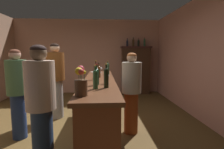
{
  "coord_description": "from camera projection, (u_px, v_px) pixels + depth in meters",
  "views": [
    {
      "loc": [
        0.51,
        -3.16,
        1.47
      ],
      "look_at": [
        0.7,
        0.0,
        1.09
      ],
      "focal_mm": 27.44,
      "sensor_mm": 36.0,
      "label": 1
    }
  ],
  "objects": [
    {
      "name": "display_bottle_center",
      "position": [
        139.0,
        43.0,
        6.21
      ],
      "size": [
        0.08,
        0.08,
        0.29
      ],
      "color": "black",
      "rests_on": "display_cabinet"
    },
    {
      "name": "wall_right",
      "position": [
        217.0,
        59.0,
        3.27
      ],
      "size": [
        0.12,
        6.77,
        2.73
      ],
      "primitive_type": "cube",
      "color": "tan",
      "rests_on": "ground"
    },
    {
      "name": "wine_bottle_malbec",
      "position": [
        99.0,
        71.0,
        3.3
      ],
      "size": [
        0.07,
        0.07,
        0.29
      ],
      "color": "#4E2C12",
      "rests_on": "bar_counter"
    },
    {
      "name": "patron_in_grey",
      "position": [
        56.0,
        78.0,
        3.89
      ],
      "size": [
        0.4,
        0.4,
        1.7
      ],
      "rotation": [
        0.0,
        0.0,
        -0.8
      ],
      "color": "gray",
      "rests_on": "ground"
    },
    {
      "name": "wine_bottle_pinot",
      "position": [
        108.0,
        68.0,
        3.81
      ],
      "size": [
        0.07,
        0.07,
        0.3
      ],
      "color": "#29482E",
      "rests_on": "bar_counter"
    },
    {
      "name": "bar_counter",
      "position": [
        100.0,
        106.0,
        3.15
      ],
      "size": [
        0.54,
        3.02,
        1.01
      ],
      "color": "brown",
      "rests_on": "ground"
    },
    {
      "name": "patron_tall",
      "position": [
        41.0,
        104.0,
        2.09
      ],
      "size": [
        0.35,
        0.35,
        1.58
      ],
      "rotation": [
        0.0,
        0.0,
        1.21
      ],
      "color": "navy",
      "rests_on": "ground"
    },
    {
      "name": "wine_glass_mid",
      "position": [
        107.0,
        76.0,
        2.63
      ],
      "size": [
        0.08,
        0.08,
        0.16
      ],
      "color": "white",
      "rests_on": "bar_counter"
    },
    {
      "name": "display_bottle_midright",
      "position": [
        145.0,
        42.0,
        6.22
      ],
      "size": [
        0.07,
        0.07,
        0.32
      ],
      "color": "#284D32",
      "rests_on": "display_cabinet"
    },
    {
      "name": "wine_bottle_chardonnay",
      "position": [
        95.0,
        78.0,
        2.23
      ],
      "size": [
        0.06,
        0.06,
        0.31
      ],
      "color": "#28512E",
      "rests_on": "bar_counter"
    },
    {
      "name": "floor",
      "position": [
        76.0,
        131.0,
        3.28
      ],
      "size": [
        8.65,
        8.65,
        0.0
      ],
      "primitive_type": "plane",
      "color": "brown",
      "rests_on": "ground"
    },
    {
      "name": "patron_by_cabinet",
      "position": [
        17.0,
        90.0,
        2.92
      ],
      "size": [
        0.33,
        0.33,
        1.55
      ],
      "rotation": [
        0.0,
        0.0,
        0.21
      ],
      "color": "navy",
      "rests_on": "ground"
    },
    {
      "name": "wine_bottle_syrah",
      "position": [
        96.0,
        71.0,
        3.07
      ],
      "size": [
        0.07,
        0.07,
        0.34
      ],
      "color": "#47281B",
      "rests_on": "bar_counter"
    },
    {
      "name": "wall_back",
      "position": [
        89.0,
        57.0,
        6.47
      ],
      "size": [
        5.43,
        0.12,
        2.73
      ],
      "primitive_type": "cube",
      "color": "tan",
      "rests_on": "ground"
    },
    {
      "name": "bartender",
      "position": [
        131.0,
        90.0,
        3.13
      ],
      "size": [
        0.36,
        0.36,
        1.49
      ],
      "rotation": [
        0.0,
        0.0,
        3.34
      ],
      "color": "brown",
      "rests_on": "ground"
    },
    {
      "name": "display_bottle_left",
      "position": [
        127.0,
        43.0,
        6.19
      ],
      "size": [
        0.07,
        0.07,
        0.3
      ],
      "color": "#222131",
      "rests_on": "display_cabinet"
    },
    {
      "name": "cheese_plate",
      "position": [
        95.0,
        72.0,
        4.28
      ],
      "size": [
        0.19,
        0.19,
        0.01
      ],
      "primitive_type": "cylinder",
      "color": "white",
      "rests_on": "bar_counter"
    },
    {
      "name": "display_bottle_midleft",
      "position": [
        133.0,
        42.0,
        6.2
      ],
      "size": [
        0.08,
        0.08,
        0.32
      ],
      "color": "#432D15",
      "rests_on": "display_cabinet"
    },
    {
      "name": "wine_glass_front",
      "position": [
        101.0,
        69.0,
        4.15
      ],
      "size": [
        0.07,
        0.07,
        0.13
      ],
      "color": "white",
      "rests_on": "bar_counter"
    },
    {
      "name": "wine_bottle_riesling",
      "position": [
        97.0,
        75.0,
        2.53
      ],
      "size": [
        0.07,
        0.07,
        0.31
      ],
      "color": "#1B3823",
      "rests_on": "bar_counter"
    },
    {
      "name": "wine_bottle_rose",
      "position": [
        106.0,
        77.0,
        2.31
      ],
      "size": [
        0.07,
        0.07,
        0.33
      ],
      "color": "black",
      "rests_on": "bar_counter"
    },
    {
      "name": "flower_arrangement",
      "position": [
        81.0,
        83.0,
        1.86
      ],
      "size": [
        0.14,
        0.15,
        0.33
      ],
      "color": "#4F3521",
      "rests_on": "bar_counter"
    },
    {
      "name": "display_cabinet",
      "position": [
        136.0,
        69.0,
        6.32
      ],
      "size": [
        1.09,
        0.43,
        1.74
      ],
      "color": "#372215",
      "rests_on": "ground"
    }
  ]
}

